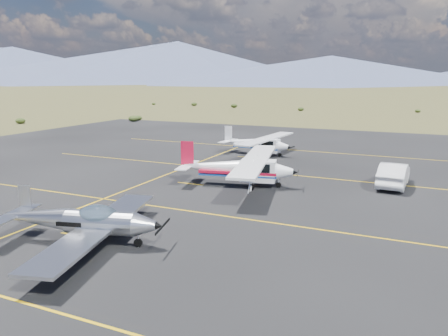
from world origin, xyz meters
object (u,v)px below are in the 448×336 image
Objects in this scene: aircraft_low_wing at (82,221)px; aircraft_cessna at (238,167)px; sedan at (394,174)px; aircraft_plain at (257,143)px.

aircraft_cessna is at bearing 65.09° from aircraft_low_wing.
aircraft_cessna is 10.50m from sedan.
aircraft_low_wing is 12.70m from aircraft_cessna.
aircraft_cessna is 2.37× the size of sedan.
sedan is (11.91, 16.69, -0.24)m from aircraft_low_wing.
aircraft_cessna reaches higher than aircraft_low_wing.
aircraft_cessna is at bearing -70.35° from aircraft_plain.
aircraft_low_wing is 24.25m from aircraft_plain.
aircraft_plain is at bearing 91.99° from aircraft_cessna.
aircraft_plain is (-2.95, 11.76, -0.18)m from aircraft_cessna.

